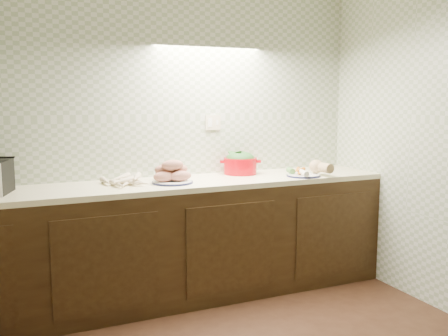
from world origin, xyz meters
name	(u,v)px	position (x,y,z in m)	size (l,w,h in m)	color
room	(252,73)	(0.00, 0.00, 1.63)	(3.60, 3.60, 2.60)	black
counter	(82,296)	(-0.68, 0.68, 0.45)	(3.60, 3.60, 0.90)	black
parsnip_pile	(119,181)	(-0.29, 1.53, 0.93)	(0.37, 0.30, 0.07)	beige
sweet_potato_plate	(172,175)	(0.09, 1.46, 0.96)	(0.30, 0.30, 0.17)	#101339
onion_bowl	(166,174)	(0.09, 1.62, 0.95)	(0.16, 0.16, 0.12)	black
dutch_oven	(240,163)	(0.74, 1.66, 0.99)	(0.35, 0.35, 0.19)	#B6040E
veg_plate	(309,170)	(1.20, 1.35, 0.95)	(0.33, 0.28, 0.13)	#101339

